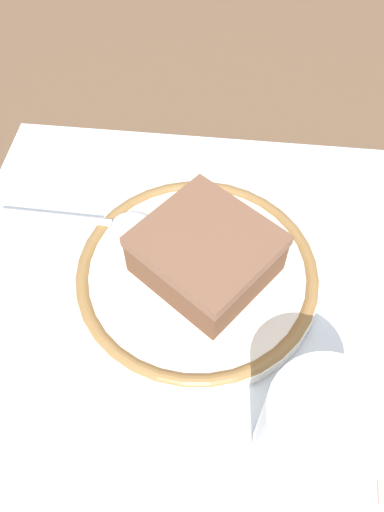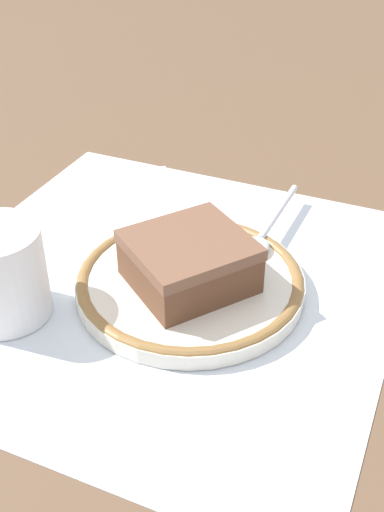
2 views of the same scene
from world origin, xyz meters
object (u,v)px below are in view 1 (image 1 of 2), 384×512
object	(u,v)px
spoon	(103,222)
napkin	(1,398)
cup	(317,436)
plate	(192,273)
cake_slice	(206,254)

from	to	relation	value
spoon	napkin	xyz separation A→B (m)	(-0.16, 0.04, -0.02)
spoon	cup	xyz separation A→B (m)	(-0.17, -0.18, 0.02)
plate	napkin	bearing A→B (deg)	132.71
cake_slice	spoon	world-z (taller)	cake_slice
cup	spoon	bearing A→B (deg)	46.21
plate	napkin	distance (m)	0.17
spoon	napkin	bearing A→B (deg)	164.04
spoon	cup	world-z (taller)	cup
cup	plate	bearing A→B (deg)	35.73
plate	cake_slice	size ratio (longest dim) A/B	1.53
plate	napkin	size ratio (longest dim) A/B	1.54
spoon	cup	size ratio (longest dim) A/B	1.82
cake_slice	napkin	xyz separation A→B (m)	(-0.12, 0.14, -0.04)
plate	spoon	size ratio (longest dim) A/B	1.37
plate	cake_slice	distance (m)	0.03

